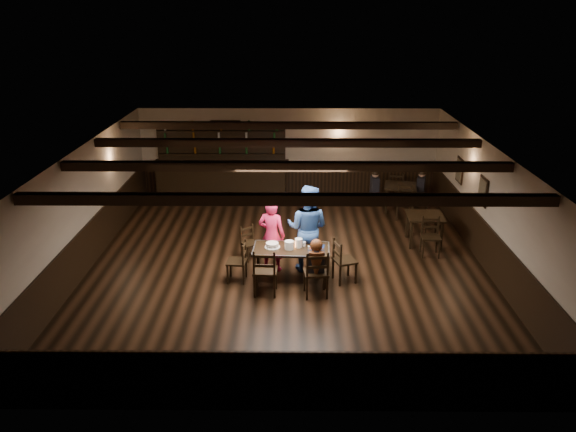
{
  "coord_description": "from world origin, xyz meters",
  "views": [
    {
      "loc": [
        0.12,
        -11.7,
        5.6
      ],
      "look_at": [
        0.02,
        0.2,
        1.1
      ],
      "focal_mm": 35.0,
      "sensor_mm": 36.0,
      "label": 1
    }
  ],
  "objects_px": {
    "dining_table": "(291,251)",
    "chair_near_left": "(265,269)",
    "man_blue": "(307,228)",
    "chair_near_right": "(317,270)",
    "bar_counter": "(222,175)",
    "woman_pink": "(272,235)",
    "cake": "(272,245)"
  },
  "relations": [
    {
      "from": "dining_table",
      "to": "bar_counter",
      "type": "height_order",
      "value": "bar_counter"
    },
    {
      "from": "dining_table",
      "to": "chair_near_left",
      "type": "bearing_deg",
      "value": -127.51
    },
    {
      "from": "woman_pink",
      "to": "man_blue",
      "type": "distance_m",
      "value": 0.8
    },
    {
      "from": "dining_table",
      "to": "bar_counter",
      "type": "xyz_separation_m",
      "value": [
        -2.13,
        5.53,
        0.05
      ]
    },
    {
      "from": "woman_pink",
      "to": "cake",
      "type": "bearing_deg",
      "value": 108.25
    },
    {
      "from": "chair_near_left",
      "to": "man_blue",
      "type": "height_order",
      "value": "man_blue"
    },
    {
      "from": "woman_pink",
      "to": "bar_counter",
      "type": "height_order",
      "value": "bar_counter"
    },
    {
      "from": "dining_table",
      "to": "bar_counter",
      "type": "distance_m",
      "value": 5.93
    },
    {
      "from": "chair_near_right",
      "to": "woman_pink",
      "type": "height_order",
      "value": "woman_pink"
    },
    {
      "from": "chair_near_right",
      "to": "bar_counter",
      "type": "bearing_deg",
      "value": 112.81
    },
    {
      "from": "chair_near_right",
      "to": "man_blue",
      "type": "distance_m",
      "value": 1.37
    },
    {
      "from": "chair_near_left",
      "to": "man_blue",
      "type": "xyz_separation_m",
      "value": [
        0.89,
        1.24,
        0.39
      ]
    },
    {
      "from": "chair_near_left",
      "to": "woman_pink",
      "type": "height_order",
      "value": "woman_pink"
    },
    {
      "from": "man_blue",
      "to": "bar_counter",
      "type": "distance_m",
      "value": 5.57
    },
    {
      "from": "dining_table",
      "to": "man_blue",
      "type": "height_order",
      "value": "man_blue"
    },
    {
      "from": "man_blue",
      "to": "cake",
      "type": "relative_size",
      "value": 5.95
    },
    {
      "from": "woman_pink",
      "to": "chair_near_left",
      "type": "bearing_deg",
      "value": 100.02
    },
    {
      "from": "chair_near_left",
      "to": "dining_table",
      "type": "bearing_deg",
      "value": 52.49
    },
    {
      "from": "chair_near_left",
      "to": "cake",
      "type": "relative_size",
      "value": 3.09
    },
    {
      "from": "dining_table",
      "to": "woman_pink",
      "type": "xyz_separation_m",
      "value": [
        -0.43,
        0.52,
        0.15
      ]
    },
    {
      "from": "dining_table",
      "to": "woman_pink",
      "type": "height_order",
      "value": "woman_pink"
    },
    {
      "from": "bar_counter",
      "to": "chair_near_right",
      "type": "bearing_deg",
      "value": -67.19
    },
    {
      "from": "chair_near_right",
      "to": "woman_pink",
      "type": "xyz_separation_m",
      "value": [
        -0.94,
        1.28,
        0.23
      ]
    },
    {
      "from": "chair_near_left",
      "to": "chair_near_right",
      "type": "distance_m",
      "value": 1.04
    },
    {
      "from": "dining_table",
      "to": "cake",
      "type": "height_order",
      "value": "cake"
    },
    {
      "from": "bar_counter",
      "to": "woman_pink",
      "type": "bearing_deg",
      "value": -71.26
    },
    {
      "from": "dining_table",
      "to": "woman_pink",
      "type": "distance_m",
      "value": 0.69
    },
    {
      "from": "chair_near_right",
      "to": "cake",
      "type": "height_order",
      "value": "chair_near_right"
    },
    {
      "from": "cake",
      "to": "bar_counter",
      "type": "height_order",
      "value": "bar_counter"
    },
    {
      "from": "man_blue",
      "to": "chair_near_right",
      "type": "bearing_deg",
      "value": 114.35
    },
    {
      "from": "woman_pink",
      "to": "man_blue",
      "type": "relative_size",
      "value": 0.84
    },
    {
      "from": "chair_near_left",
      "to": "bar_counter",
      "type": "distance_m",
      "value": 6.43
    }
  ]
}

